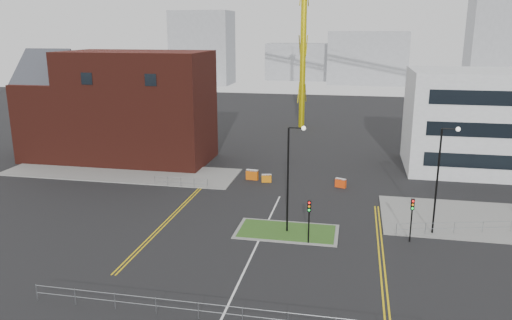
% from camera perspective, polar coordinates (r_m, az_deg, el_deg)
% --- Properties ---
extents(ground, '(200.00, 200.00, 0.00)m').
position_cam_1_polar(ground, '(35.92, -1.49, -12.87)').
color(ground, black).
rests_on(ground, ground).
extents(pavement_left, '(28.00, 8.00, 0.12)m').
position_cam_1_polar(pavement_left, '(61.83, -15.18, -1.35)').
color(pavement_left, slate).
rests_on(pavement_left, ground).
extents(island_kerb, '(8.60, 4.60, 0.08)m').
position_cam_1_polar(island_kerb, '(42.71, 3.56, -8.17)').
color(island_kerb, slate).
rests_on(island_kerb, ground).
extents(grass_island, '(8.00, 4.00, 0.12)m').
position_cam_1_polar(grass_island, '(42.70, 3.56, -8.14)').
color(grass_island, '#2A4F1A').
rests_on(grass_island, ground).
extents(brick_building, '(24.20, 10.07, 14.24)m').
position_cam_1_polar(brick_building, '(66.98, -15.60, 5.79)').
color(brick_building, '#471911').
rests_on(brick_building, ground).
extents(streetlamp_island, '(1.46, 0.36, 9.18)m').
position_cam_1_polar(streetlamp_island, '(40.90, 3.98, -1.24)').
color(streetlamp_island, black).
rests_on(streetlamp_island, ground).
extents(streetlamp_right_near, '(1.46, 0.36, 9.18)m').
position_cam_1_polar(streetlamp_right_near, '(43.10, 20.36, -1.31)').
color(streetlamp_right_near, black).
rests_on(streetlamp_right_near, ground).
extents(traffic_light_island, '(0.28, 0.33, 3.65)m').
position_cam_1_polar(traffic_light_island, '(39.71, 6.09, -6.11)').
color(traffic_light_island, black).
rests_on(traffic_light_island, ground).
extents(traffic_light_right, '(0.28, 0.33, 3.65)m').
position_cam_1_polar(traffic_light_right, '(41.74, 17.40, -5.68)').
color(traffic_light_right, black).
rests_on(traffic_light_right, ground).
extents(railing_front, '(24.05, 0.05, 1.10)m').
position_cam_1_polar(railing_front, '(30.47, -4.11, -16.67)').
color(railing_front, gray).
rests_on(railing_front, ground).
extents(railing_left, '(6.05, 0.05, 1.10)m').
position_cam_1_polar(railing_left, '(54.63, -8.59, -2.35)').
color(railing_left, gray).
rests_on(railing_left, ground).
extents(railing_right, '(19.05, 5.05, 1.10)m').
position_cam_1_polar(railing_right, '(47.30, 27.16, -6.56)').
color(railing_right, gray).
rests_on(railing_right, ground).
extents(centre_line, '(0.15, 30.00, 0.01)m').
position_cam_1_polar(centre_line, '(37.66, -0.81, -11.49)').
color(centre_line, silver).
rests_on(centre_line, ground).
extents(yellow_left_a, '(0.12, 24.00, 0.01)m').
position_cam_1_polar(yellow_left_a, '(47.12, -9.54, -6.15)').
color(yellow_left_a, gold).
rests_on(yellow_left_a, ground).
extents(yellow_left_b, '(0.12, 24.00, 0.01)m').
position_cam_1_polar(yellow_left_b, '(47.02, -9.20, -6.19)').
color(yellow_left_b, gold).
rests_on(yellow_left_b, ground).
extents(yellow_right_a, '(0.12, 20.00, 0.01)m').
position_cam_1_polar(yellow_right_a, '(40.65, 13.84, -9.88)').
color(yellow_right_a, gold).
rests_on(yellow_right_a, ground).
extents(yellow_right_b, '(0.12, 20.00, 0.01)m').
position_cam_1_polar(yellow_right_b, '(40.67, 14.27, -9.90)').
color(yellow_right_b, gold).
rests_on(yellow_right_b, ground).
extents(skyline_a, '(18.00, 12.00, 22.00)m').
position_cam_1_polar(skyline_a, '(158.30, -6.13, 12.62)').
color(skyline_a, gray).
rests_on(skyline_a, ground).
extents(skyline_b, '(24.00, 12.00, 16.00)m').
position_cam_1_polar(skyline_b, '(161.27, 12.60, 11.33)').
color(skyline_b, gray).
rests_on(skyline_b, ground).
extents(skyline_c, '(14.00, 12.00, 28.00)m').
position_cam_1_polar(skyline_c, '(160.56, 25.62, 12.40)').
color(skyline_c, gray).
rests_on(skyline_c, ground).
extents(skyline_d, '(30.00, 12.00, 12.00)m').
position_cam_1_polar(skyline_d, '(172.01, 6.40, 11.11)').
color(skyline_d, gray).
rests_on(skyline_d, ground).
extents(barrier_left, '(1.14, 0.55, 0.92)m').
position_cam_1_polar(barrier_left, '(55.87, 1.21, -2.06)').
color(barrier_left, orange).
rests_on(barrier_left, ground).
extents(barrier_mid, '(1.42, 0.62, 1.16)m').
position_cam_1_polar(barrier_mid, '(56.78, -0.45, -1.65)').
color(barrier_mid, '#C5530A').
rests_on(barrier_mid, ground).
extents(barrier_right, '(1.24, 0.80, 0.99)m').
position_cam_1_polar(barrier_right, '(54.81, 9.65, -2.56)').
color(barrier_right, '#DE3E0C').
rests_on(barrier_right, ground).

